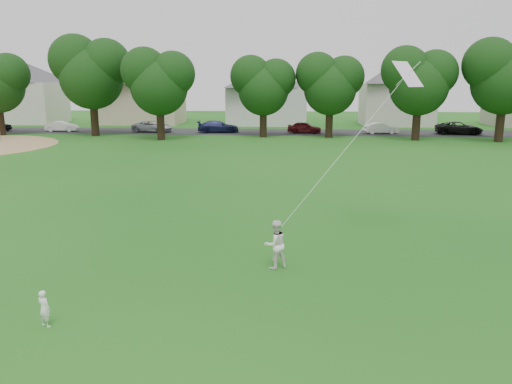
{
  "coord_description": "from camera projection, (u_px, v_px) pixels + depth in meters",
  "views": [
    {
      "loc": [
        3.1,
        -11.76,
        5.38
      ],
      "look_at": [
        2.12,
        2.0,
        2.3
      ],
      "focal_mm": 35.0,
      "sensor_mm": 36.0,
      "label": 1
    }
  ],
  "objects": [
    {
      "name": "tree_row",
      "position": [
        292.0,
        75.0,
        46.4
      ],
      "size": [
        79.03,
        8.65,
        10.12
      ],
      "color": "black",
      "rests_on": "ground"
    },
    {
      "name": "kite",
      "position": [
        345.0,
        149.0,
        15.29
      ],
      "size": [
        2.71,
        2.15,
        6.88
      ],
      "color": "white",
      "rests_on": "ground"
    },
    {
      "name": "ground",
      "position": [
        168.0,
        295.0,
        12.83
      ],
      "size": [
        160.0,
        160.0,
        0.0
      ],
      "primitive_type": "plane",
      "color": "#124F13",
      "rests_on": "ground"
    },
    {
      "name": "house_row",
      "position": [
        263.0,
        85.0,
        62.43
      ],
      "size": [
        77.45,
        14.04,
        10.63
      ],
      "color": "white",
      "rests_on": "ground"
    },
    {
      "name": "older_boy",
      "position": [
        275.0,
        244.0,
        14.52
      ],
      "size": [
        0.89,
        0.83,
        1.45
      ],
      "primitive_type": "imported",
      "rotation": [
        0.0,
        0.0,
        3.68
      ],
      "color": "white",
      "rests_on": "ground"
    },
    {
      "name": "street",
      "position": [
        263.0,
        132.0,
        53.72
      ],
      "size": [
        90.0,
        7.0,
        0.01
      ],
      "primitive_type": "cube",
      "color": "#2D2D30",
      "rests_on": "ground"
    },
    {
      "name": "parked_cars",
      "position": [
        276.0,
        127.0,
        52.51
      ],
      "size": [
        62.42,
        2.62,
        1.29
      ],
      "color": "black",
      "rests_on": "ground"
    },
    {
      "name": "toddler",
      "position": [
        44.0,
        309.0,
        11.08
      ],
      "size": [
        0.37,
        0.3,
        0.86
      ],
      "primitive_type": "imported",
      "rotation": [
        0.0,
        0.0,
        2.78
      ],
      "color": "white",
      "rests_on": "ground"
    }
  ]
}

